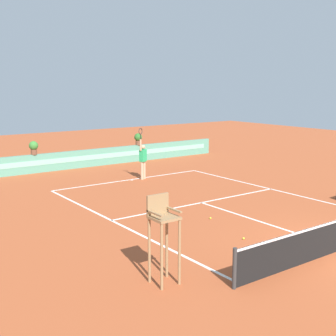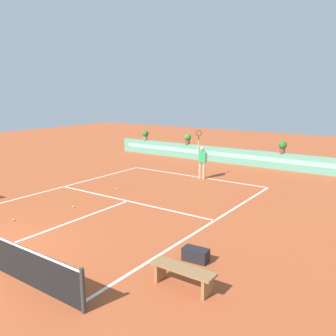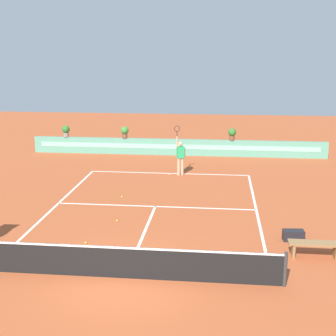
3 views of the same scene
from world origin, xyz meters
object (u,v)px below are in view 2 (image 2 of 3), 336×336
at_px(potted_plant_left, 188,138).
at_px(potted_plant_far_left, 145,135).
at_px(bench_courtside, 183,273).
at_px(tennis_ball_near_baseline, 117,189).
at_px(tennis_ball_by_sideline, 13,220).
at_px(gear_bag, 196,255).
at_px(tennis_ball_mid_court, 73,207).
at_px(tennis_player, 202,159).
at_px(potted_plant_right, 283,146).

distance_m(potted_plant_left, potted_plant_far_left, 3.73).
height_order(bench_courtside, potted_plant_left, potted_plant_left).
xyz_separation_m(tennis_ball_near_baseline, tennis_ball_by_sideline, (-0.17, -5.18, 0.00)).
height_order(bench_courtside, tennis_ball_near_baseline, bench_courtside).
relative_size(tennis_ball_by_sideline, potted_plant_left, 0.09).
height_order(gear_bag, tennis_ball_mid_court, gear_bag).
relative_size(gear_bag, tennis_player, 0.27).
bearing_deg(tennis_ball_near_baseline, tennis_player, 62.04).
bearing_deg(potted_plant_far_left, tennis_ball_mid_court, -64.10).
bearing_deg(tennis_ball_mid_court, tennis_ball_near_baseline, 98.18).
xyz_separation_m(bench_courtside, potted_plant_right, (-2.24, 14.40, 1.04)).
bearing_deg(potted_plant_far_left, bench_courtside, -48.98).
bearing_deg(tennis_player, potted_plant_left, 128.94).
xyz_separation_m(gear_bag, potted_plant_left, (-8.36, 13.06, 1.23)).
bearing_deg(potted_plant_far_left, gear_bag, -47.21).
bearing_deg(potted_plant_far_left, potted_plant_right, 0.00).
xyz_separation_m(tennis_ball_by_sideline, potted_plant_far_left, (-5.18, 14.11, 1.38)).
distance_m(tennis_ball_mid_court, tennis_ball_by_sideline, 2.29).
distance_m(tennis_player, potted_plant_right, 5.49).
bearing_deg(bench_courtside, potted_plant_right, 98.84).
xyz_separation_m(tennis_ball_mid_court, tennis_ball_by_sideline, (-0.59, -2.21, 0.00)).
height_order(tennis_ball_mid_court, potted_plant_right, potted_plant_right).
height_order(tennis_ball_near_baseline, potted_plant_right, potted_plant_right).
bearing_deg(potted_plant_right, tennis_player, -119.80).
relative_size(bench_courtside, potted_plant_far_left, 2.21).
bearing_deg(potted_plant_right, potted_plant_far_left, 180.00).
height_order(bench_courtside, tennis_ball_by_sideline, bench_courtside).
bearing_deg(potted_plant_right, tennis_ball_near_baseline, -118.95).
bearing_deg(potted_plant_left, gear_bag, -57.36).
relative_size(bench_courtside, tennis_ball_mid_court, 23.53).
distance_m(potted_plant_right, potted_plant_far_left, 10.29).
bearing_deg(tennis_ball_mid_court, potted_plant_left, 99.77).
bearing_deg(tennis_ball_near_baseline, bench_courtside, -37.31).
relative_size(tennis_ball_by_sideline, potted_plant_far_left, 0.09).
distance_m(tennis_player, tennis_ball_near_baseline, 4.84).
bearing_deg(gear_bag, potted_plant_right, 97.86).
xyz_separation_m(tennis_player, tennis_ball_by_sideline, (-2.38, -9.36, -1.02)).
bearing_deg(tennis_ball_by_sideline, potted_plant_left, 95.89).
distance_m(tennis_ball_mid_court, potted_plant_right, 12.80).
xyz_separation_m(tennis_player, potted_plant_left, (-3.84, 4.75, 0.36)).
bearing_deg(bench_courtside, tennis_ball_mid_court, 159.64).
height_order(bench_courtside, tennis_player, tennis_player).
height_order(tennis_player, tennis_ball_near_baseline, tennis_player).
height_order(tennis_player, potted_plant_left, tennis_player).
bearing_deg(tennis_ball_near_baseline, potted_plant_left, 100.29).
height_order(tennis_ball_by_sideline, potted_plant_left, potted_plant_left).
bearing_deg(tennis_player, gear_bag, -61.43).
xyz_separation_m(tennis_player, potted_plant_far_left, (-7.57, 4.75, 0.36)).
xyz_separation_m(tennis_ball_near_baseline, tennis_ball_mid_court, (0.43, -2.97, 0.00)).
height_order(tennis_ball_mid_court, potted_plant_far_left, potted_plant_far_left).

